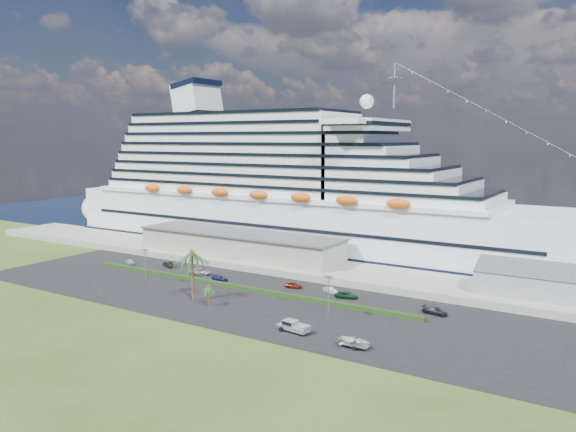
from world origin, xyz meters
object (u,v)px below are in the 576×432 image
Objects in this scene: cruise_ship at (295,195)px; boat_trailer at (354,341)px; parked_car_3 at (220,278)px; pickup_truck at (293,326)px.

cruise_ship is 31.05× the size of boat_trailer.
parked_car_3 is at bearing 153.89° from boat_trailer.
cruise_ship is at bearing 127.88° from boat_trailer.
parked_car_3 is 51.10m from boat_trailer.
parked_car_3 is 0.70× the size of pickup_truck.
cruise_ship is at bearing 9.32° from parked_car_3.
boat_trailer is at bearing -5.78° from pickup_truck.
pickup_truck reaches higher than parked_car_3.
boat_trailer is (45.89, -22.49, 0.56)m from parked_car_3.
pickup_truck is at bearing -58.83° from cruise_ship.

